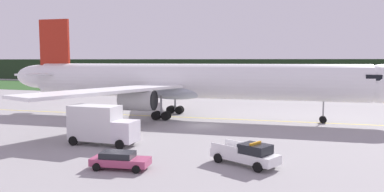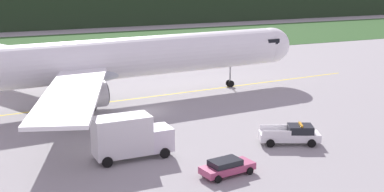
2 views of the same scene
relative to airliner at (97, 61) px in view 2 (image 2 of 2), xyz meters
The scene contains 9 objects.
ground 8.66m from the airliner, 53.58° to the right, with size 320.00×320.00×0.00m, color gray.
grass_verge 48.74m from the airliner, 85.07° to the left, with size 320.00×36.10×0.04m, color #284D21.
distant_tree_line 79.40m from the airliner, 86.99° to the left, with size 288.00×7.15×8.46m, color #21331E.
taxiway_centerline_main 5.11m from the airliner, ahead, with size 74.91×0.30×0.01m, color yellow.
airliner is the anchor object (origin of this frame).
ops_pickup_truck 25.23m from the airliner, 58.30° to the right, with size 5.78×3.93×1.94m.
catering_truck 19.21m from the airliner, 94.99° to the right, with size 6.75×2.82×3.94m.
staff_car 26.08m from the airliner, 80.40° to the right, with size 4.59×2.54×1.30m.
apron_cone 22.65m from the airliner, 57.80° to the right, with size 0.60×0.60×0.75m.
Camera 2 is at (-17.08, -53.12, 15.92)m, focal length 48.01 mm.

